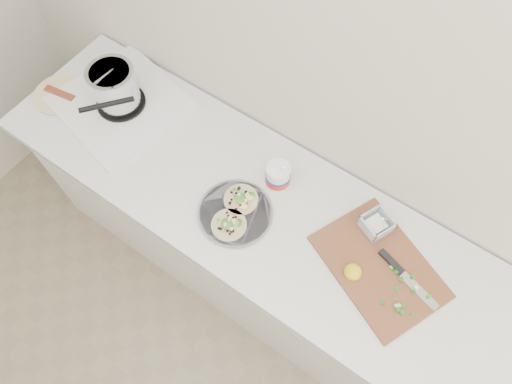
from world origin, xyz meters
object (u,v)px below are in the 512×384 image
Objects in this scene: taco_plate at (235,212)px; cutboard at (381,262)px; bacon_plate at (60,94)px; stove at (117,93)px; tub at (278,175)px.

cutboard is at bearing 14.17° from taco_plate.
bacon_plate is (-1.56, -0.12, -0.01)m from cutboard.
cutboard reaches higher than taco_plate.
bacon_plate is at bearing -143.85° from stove.
tub is (0.80, 0.06, -0.02)m from stove.
taco_plate is 1.32× the size of tub.
bacon_plate is at bearing 178.47° from taco_plate.
tub reaches higher than cutboard.
bacon_plate is at bearing -170.36° from tub.
cutboard is 1.57m from bacon_plate.
taco_plate is 0.22m from tub.
cutboard reaches higher than bacon_plate.
taco_plate is at bearing -1.53° from bacon_plate.
stove is 2.11× the size of taco_plate.
cutboard is at bearing -7.48° from tub.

